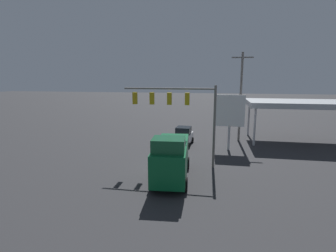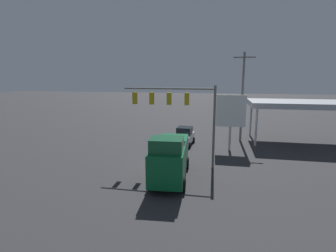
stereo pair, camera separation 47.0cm
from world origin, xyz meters
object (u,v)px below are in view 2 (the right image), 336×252
(traffic_signal_assembly, at_px, (177,105))
(delivery_truck, at_px, (170,157))
(price_sign, at_px, (231,112))
(hatchback_crossing, at_px, (184,136))
(utility_pole, at_px, (242,95))

(traffic_signal_assembly, xyz_separation_m, delivery_truck, (-0.02, 3.10, -3.49))
(traffic_signal_assembly, bearing_deg, price_sign, -129.05)
(traffic_signal_assembly, xyz_separation_m, price_sign, (-4.60, -5.67, -1.23))
(price_sign, xyz_separation_m, hatchback_crossing, (4.89, -1.32, -3.01))
(traffic_signal_assembly, distance_m, delivery_truck, 4.67)
(hatchback_crossing, height_order, delivery_truck, delivery_truck)
(utility_pole, bearing_deg, hatchback_crossing, 25.98)
(price_sign, distance_m, hatchback_crossing, 5.89)
(utility_pole, distance_m, hatchback_crossing, 8.28)
(price_sign, bearing_deg, hatchback_crossing, -15.06)
(delivery_truck, bearing_deg, hatchback_crossing, 177.77)
(utility_pole, bearing_deg, price_sign, 72.43)
(utility_pole, height_order, delivery_truck, utility_pole)
(traffic_signal_assembly, height_order, delivery_truck, traffic_signal_assembly)
(hatchback_crossing, relative_size, delivery_truck, 0.56)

